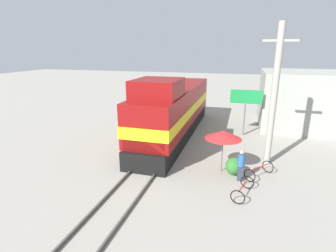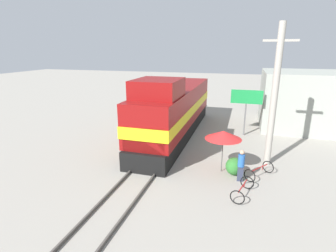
{
  "view_description": "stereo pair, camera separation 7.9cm",
  "coord_description": "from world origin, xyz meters",
  "px_view_note": "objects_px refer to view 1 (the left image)",
  "views": [
    {
      "loc": [
        4.97,
        -15.27,
        6.65
      ],
      "look_at": [
        1.2,
        -2.16,
        2.61
      ],
      "focal_mm": 28.0,
      "sensor_mm": 36.0,
      "label": 1
    },
    {
      "loc": [
        5.05,
        -15.25,
        6.65
      ],
      "look_at": [
        1.2,
        -2.16,
        2.61
      ],
      "focal_mm": 28.0,
      "sensor_mm": 36.0,
      "label": 2
    }
  ],
  "objects_px": {
    "billboard_sign": "(246,100)",
    "bicycle_spare": "(243,189)",
    "vendor_umbrella": "(223,135)",
    "bicycle": "(259,171)",
    "locomotive": "(174,111)",
    "utility_pole": "(274,97)",
    "person_bystander": "(241,164)"
  },
  "relations": [
    {
      "from": "locomotive",
      "to": "billboard_sign",
      "type": "bearing_deg",
      "value": 20.54
    },
    {
      "from": "vendor_umbrella",
      "to": "bicycle_spare",
      "type": "bearing_deg",
      "value": -63.26
    },
    {
      "from": "utility_pole",
      "to": "bicycle",
      "type": "xyz_separation_m",
      "value": [
        -0.52,
        -1.88,
        -3.73
      ]
    },
    {
      "from": "locomotive",
      "to": "vendor_umbrella",
      "type": "distance_m",
      "value": 6.6
    },
    {
      "from": "locomotive",
      "to": "vendor_umbrella",
      "type": "bearing_deg",
      "value": -51.14
    },
    {
      "from": "person_bystander",
      "to": "bicycle_spare",
      "type": "xyz_separation_m",
      "value": [
        0.15,
        -1.5,
        -0.58
      ]
    },
    {
      "from": "vendor_umbrella",
      "to": "billboard_sign",
      "type": "relative_size",
      "value": 0.66
    },
    {
      "from": "locomotive",
      "to": "bicycle",
      "type": "distance_m",
      "value": 8.27
    },
    {
      "from": "billboard_sign",
      "to": "person_bystander",
      "type": "relative_size",
      "value": 2.11
    },
    {
      "from": "person_bystander",
      "to": "vendor_umbrella",
      "type": "bearing_deg",
      "value": 140.86
    },
    {
      "from": "billboard_sign",
      "to": "bicycle_spare",
      "type": "height_order",
      "value": "billboard_sign"
    },
    {
      "from": "locomotive",
      "to": "person_bystander",
      "type": "bearing_deg",
      "value": -49.12
    },
    {
      "from": "locomotive",
      "to": "billboard_sign",
      "type": "relative_size",
      "value": 4.0
    },
    {
      "from": "billboard_sign",
      "to": "bicycle",
      "type": "relative_size",
      "value": 1.99
    },
    {
      "from": "utility_pole",
      "to": "bicycle_spare",
      "type": "xyz_separation_m",
      "value": [
        -1.34,
        -4.11,
        -3.74
      ]
    },
    {
      "from": "billboard_sign",
      "to": "bicycle",
      "type": "distance_m",
      "value": 7.68
    },
    {
      "from": "vendor_umbrella",
      "to": "bicycle",
      "type": "distance_m",
      "value": 2.7
    },
    {
      "from": "utility_pole",
      "to": "billboard_sign",
      "type": "bearing_deg",
      "value": 104.84
    },
    {
      "from": "locomotive",
      "to": "utility_pole",
      "type": "height_order",
      "value": "utility_pole"
    },
    {
      "from": "person_bystander",
      "to": "bicycle_spare",
      "type": "relative_size",
      "value": 0.98
    },
    {
      "from": "locomotive",
      "to": "utility_pole",
      "type": "relative_size",
      "value": 1.8
    },
    {
      "from": "locomotive",
      "to": "bicycle_spare",
      "type": "distance_m",
      "value": 9.34
    },
    {
      "from": "locomotive",
      "to": "bicycle",
      "type": "bearing_deg",
      "value": -40.57
    },
    {
      "from": "utility_pole",
      "to": "person_bystander",
      "type": "distance_m",
      "value": 4.35
    },
    {
      "from": "vendor_umbrella",
      "to": "bicycle",
      "type": "bearing_deg",
      "value": -3.58
    },
    {
      "from": "utility_pole",
      "to": "vendor_umbrella",
      "type": "relative_size",
      "value": 3.36
    },
    {
      "from": "billboard_sign",
      "to": "vendor_umbrella",
      "type": "bearing_deg",
      "value": -98.87
    },
    {
      "from": "utility_pole",
      "to": "billboard_sign",
      "type": "distance_m",
      "value": 5.68
    },
    {
      "from": "locomotive",
      "to": "bicycle_spare",
      "type": "bearing_deg",
      "value": -54.58
    },
    {
      "from": "utility_pole",
      "to": "bicycle_spare",
      "type": "distance_m",
      "value": 5.71
    },
    {
      "from": "person_bystander",
      "to": "bicycle",
      "type": "bearing_deg",
      "value": 36.49
    },
    {
      "from": "vendor_umbrella",
      "to": "bicycle",
      "type": "xyz_separation_m",
      "value": [
        2.01,
        -0.13,
        -1.81
      ]
    }
  ]
}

